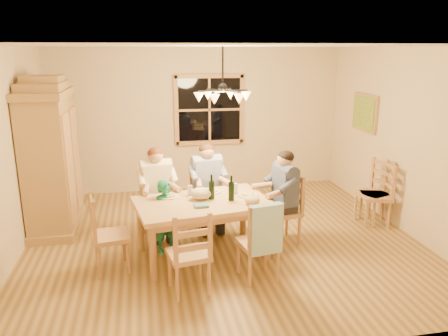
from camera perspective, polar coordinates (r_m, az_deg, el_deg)
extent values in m
plane|color=brown|center=(6.39, -0.15, -9.32)|extent=(5.50, 5.50, 0.00)
cube|color=white|center=(5.81, -0.16, 15.67)|extent=(5.50, 5.00, 0.02)
cube|color=beige|center=(8.39, -3.30, 6.25)|extent=(5.50, 0.02, 2.70)
cube|color=beige|center=(6.10, -26.46, 1.25)|extent=(0.02, 5.00, 2.70)
cube|color=beige|center=(6.99, 22.62, 3.29)|extent=(0.02, 5.00, 2.70)
cube|color=black|center=(8.37, -1.93, 7.63)|extent=(1.20, 0.03, 1.20)
cube|color=tan|center=(8.35, -1.91, 7.61)|extent=(1.30, 0.06, 1.30)
cube|color=olive|center=(7.95, 17.95, 6.87)|extent=(0.04, 0.78, 0.64)
cube|color=#1E6B2D|center=(7.94, 17.76, 6.87)|extent=(0.02, 0.68, 0.54)
cylinder|color=black|center=(5.82, -0.16, 13.06)|extent=(0.02, 0.02, 0.53)
sphere|color=black|center=(5.83, -0.16, 10.45)|extent=(0.12, 0.12, 0.12)
cylinder|color=black|center=(5.87, 1.40, 10.09)|extent=(0.34, 0.02, 0.02)
cone|color=#FFB259|center=(5.91, 2.93, 9.33)|extent=(0.13, 0.13, 0.12)
cylinder|color=black|center=(5.99, 0.36, 10.19)|extent=(0.19, 0.31, 0.02)
cone|color=#FFB259|center=(6.15, 0.85, 9.57)|extent=(0.13, 0.13, 0.12)
cylinder|color=black|center=(5.96, -1.18, 10.17)|extent=(0.19, 0.31, 0.02)
cone|color=#FFB259|center=(6.09, -2.14, 9.51)|extent=(0.13, 0.13, 0.12)
cylinder|color=black|center=(5.81, -1.74, 10.03)|extent=(0.34, 0.02, 0.02)
cone|color=#FFB259|center=(5.80, -3.31, 9.21)|extent=(0.13, 0.13, 0.12)
cylinder|color=black|center=(5.69, -0.70, 9.93)|extent=(0.19, 0.31, 0.02)
cone|color=#FFB259|center=(5.55, -1.27, 8.96)|extent=(0.13, 0.13, 0.12)
cylinder|color=black|center=(5.72, 0.90, 9.95)|extent=(0.19, 0.31, 0.02)
cone|color=#FFB259|center=(5.61, 1.99, 9.02)|extent=(0.13, 0.13, 0.12)
cube|color=olive|center=(7.00, -21.62, 0.46)|extent=(0.60, 1.30, 2.00)
cube|color=olive|center=(6.83, -22.49, 9.01)|extent=(0.66, 1.40, 0.10)
cube|color=olive|center=(6.82, -22.57, 9.84)|extent=(0.58, 1.00, 0.12)
cube|color=olive|center=(6.81, -22.66, 10.67)|extent=(0.52, 0.55, 0.10)
cube|color=tan|center=(6.63, -19.50, -0.12)|extent=(0.03, 0.55, 1.60)
cube|color=tan|center=(7.26, -18.77, 1.23)|extent=(0.03, 0.55, 1.60)
cube|color=olive|center=(7.28, -20.90, -6.71)|extent=(0.66, 1.40, 0.12)
cube|color=tan|center=(5.68, -2.82, -4.62)|extent=(1.85, 1.32, 0.06)
cube|color=tan|center=(5.70, -2.81, -5.38)|extent=(1.68, 1.14, 0.10)
cylinder|color=tan|center=(5.28, -9.26, -10.88)|extent=(0.09, 0.09, 0.70)
cylinder|color=tan|center=(5.72, 5.81, -8.63)|extent=(0.09, 0.09, 0.70)
cylinder|color=tan|center=(6.03, -10.88, -7.52)|extent=(0.09, 0.09, 0.70)
cylinder|color=tan|center=(6.42, 2.49, -5.82)|extent=(0.09, 0.09, 0.70)
cube|color=tan|center=(6.40, -8.64, -5.10)|extent=(0.51, 0.49, 0.06)
cube|color=tan|center=(6.32, -8.74, -2.80)|extent=(0.38, 0.11, 0.54)
cube|color=tan|center=(6.59, -2.19, -4.35)|extent=(0.51, 0.49, 0.06)
cube|color=tan|center=(6.50, -2.21, -2.11)|extent=(0.38, 0.11, 0.54)
cube|color=tan|center=(4.96, -4.65, -11.20)|extent=(0.51, 0.49, 0.06)
cube|color=tan|center=(4.85, -4.72, -8.34)|extent=(0.38, 0.11, 0.54)
cube|color=tan|center=(5.23, 4.47, -9.75)|extent=(0.51, 0.49, 0.06)
cube|color=tan|center=(5.13, 4.53, -7.01)|extent=(0.38, 0.11, 0.54)
cube|color=tan|center=(5.56, -14.58, -8.65)|extent=(0.49, 0.51, 0.06)
cube|color=tan|center=(5.46, -14.77, -6.05)|extent=(0.11, 0.38, 0.54)
cube|color=tan|center=(6.21, 7.70, -5.72)|extent=(0.49, 0.51, 0.06)
cube|color=tan|center=(6.12, 7.79, -3.35)|extent=(0.11, 0.38, 0.54)
cube|color=beige|center=(6.28, -8.79, -1.76)|extent=(0.43, 0.29, 0.52)
cube|color=#262328|center=(6.38, -8.67, -4.42)|extent=(0.45, 0.48, 0.14)
sphere|color=tan|center=(6.18, -8.93, 1.61)|extent=(0.21, 0.21, 0.21)
ellipsoid|color=#592614|center=(6.17, -8.94, 1.88)|extent=(0.22, 0.22, 0.17)
cube|color=#32448B|center=(6.47, -2.22, -1.09)|extent=(0.43, 0.29, 0.52)
cube|color=#262328|center=(6.56, -2.19, -3.69)|extent=(0.45, 0.48, 0.14)
sphere|color=tan|center=(6.37, -2.26, 2.19)|extent=(0.21, 0.21, 0.21)
ellipsoid|color=#381E11|center=(6.36, -2.26, 2.45)|extent=(0.22, 0.22, 0.17)
cube|color=#414A69|center=(6.08, 7.83, -2.28)|extent=(0.29, 0.43, 0.52)
cube|color=#262328|center=(6.18, 7.73, -5.02)|extent=(0.48, 0.45, 0.14)
sphere|color=tan|center=(5.98, 7.96, 1.19)|extent=(0.21, 0.21, 0.21)
ellipsoid|color=black|center=(5.97, 7.97, 1.47)|extent=(0.22, 0.22, 0.17)
cube|color=#9AC1D0|center=(4.98, 5.46, -7.99)|extent=(0.39, 0.16, 0.58)
cylinder|color=black|center=(5.69, -1.64, -2.48)|extent=(0.08, 0.08, 0.33)
cylinder|color=black|center=(5.64, 0.96, -2.65)|extent=(0.08, 0.08, 0.33)
cylinder|color=white|center=(5.85, -7.22, -3.71)|extent=(0.26, 0.26, 0.02)
cylinder|color=white|center=(6.02, -1.58, -3.05)|extent=(0.26, 0.26, 0.02)
cylinder|color=white|center=(5.87, 3.08, -3.53)|extent=(0.26, 0.26, 0.02)
cylinder|color=silver|center=(5.86, -4.45, -2.97)|extent=(0.06, 0.06, 0.14)
cylinder|color=silver|center=(5.93, 1.49, -2.70)|extent=(0.06, 0.06, 0.14)
ellipsoid|color=tan|center=(5.55, 3.72, -4.17)|extent=(0.20, 0.20, 0.11)
cube|color=slate|center=(5.47, -3.00, -4.92)|extent=(0.20, 0.17, 0.03)
ellipsoid|color=#C5B38F|center=(5.72, -3.01, -3.35)|extent=(0.28, 0.22, 0.15)
imported|color=#1B795F|center=(5.90, -7.56, -6.30)|extent=(0.44, 0.38, 1.00)
cube|color=tan|center=(7.19, 19.23, -3.52)|extent=(0.52, 0.53, 0.06)
cube|color=tan|center=(7.11, 19.41, -1.46)|extent=(0.14, 0.38, 0.54)
cube|color=tan|center=(7.26, 18.87, -3.29)|extent=(0.55, 0.57, 0.06)
cube|color=tan|center=(7.19, 19.05, -1.25)|extent=(0.19, 0.37, 0.54)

